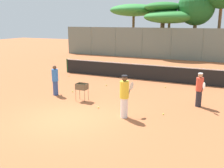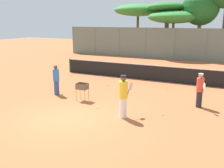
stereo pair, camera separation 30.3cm
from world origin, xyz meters
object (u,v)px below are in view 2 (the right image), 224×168
at_px(ball_cart, 82,88).
at_px(player_white_outfit, 200,90).
at_px(player_red_cap, 123,96).
at_px(player_yellow_shirt, 56,80).
at_px(tennis_net, 138,71).

bearing_deg(ball_cart, player_white_outfit, 15.67).
relative_size(player_red_cap, player_yellow_shirt, 1.10).
relative_size(tennis_net, player_yellow_shirt, 7.05).
bearing_deg(player_red_cap, player_white_outfit, -30.75).
distance_m(player_red_cap, player_yellow_shirt, 4.93).
relative_size(tennis_net, player_red_cap, 6.41).
bearing_deg(ball_cart, player_yellow_shirt, 170.33).
relative_size(player_white_outfit, player_yellow_shirt, 0.98).
distance_m(tennis_net, player_yellow_shirt, 6.20).
height_order(player_yellow_shirt, ball_cart, player_yellow_shirt).
height_order(player_white_outfit, player_red_cap, player_red_cap).
height_order(tennis_net, ball_cart, tennis_net).
relative_size(tennis_net, ball_cart, 12.85).
height_order(player_white_outfit, ball_cart, player_white_outfit).
bearing_deg(tennis_net, ball_cart, -97.29).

